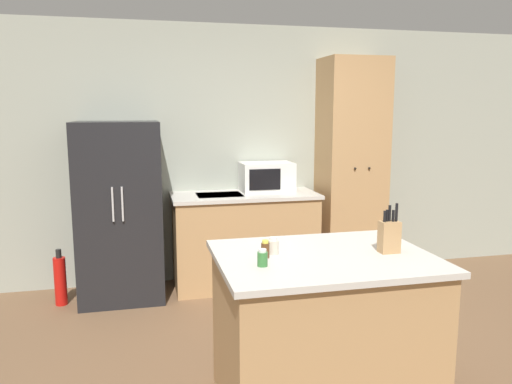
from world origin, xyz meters
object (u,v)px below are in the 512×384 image
refrigerator (120,211)px  pantry_cabinet (351,170)px  knife_block (389,236)px  spice_bottle_short_red (262,258)px  spice_bottle_amber_oil (265,249)px  fire_extinguisher (60,280)px  microwave (266,177)px  spice_bottle_tall_dark (273,246)px

refrigerator → pantry_cabinet: (2.34, 0.09, 0.31)m
knife_block → spice_bottle_short_red: knife_block is taller
knife_block → spice_bottle_amber_oil: bearing=174.9°
spice_bottle_short_red → fire_extinguisher: bearing=122.2°
knife_block → spice_bottle_amber_oil: size_ratio=2.87×
microwave → spice_bottle_short_red: 2.47m
microwave → spice_bottle_tall_dark: 2.24m
microwave → spice_bottle_short_red: size_ratio=5.60×
microwave → knife_block: bearing=-86.5°
pantry_cabinet → spice_bottle_tall_dark: size_ratio=23.21×
pantry_cabinet → fire_extinguisher: 3.03m
spice_bottle_amber_oil → pantry_cabinet: bearing=55.9°
microwave → knife_block: size_ratio=1.80×
spice_bottle_amber_oil → fire_extinguisher: spice_bottle_amber_oil is taller
refrigerator → pantry_cabinet: 2.36m
refrigerator → pantry_cabinet: size_ratio=0.73×
spice_bottle_short_red → fire_extinguisher: spice_bottle_short_red is taller
fire_extinguisher → microwave: bearing=6.8°
pantry_cabinet → spice_bottle_tall_dark: pantry_cabinet is taller
pantry_cabinet → spice_bottle_short_red: size_ratio=24.44×
refrigerator → fire_extinguisher: 0.81m
spice_bottle_tall_dark → spice_bottle_amber_oil: (-0.06, -0.06, 0.00)m
spice_bottle_short_red → spice_bottle_amber_oil: (0.05, 0.15, 0.00)m
spice_bottle_tall_dark → refrigerator: bearing=114.5°
knife_block → spice_bottle_short_red: 0.78m
fire_extinguisher → refrigerator: bearing=9.3°
pantry_cabinet → knife_block: (-0.75, -2.25, -0.10)m
microwave → spice_bottle_tall_dark: size_ratio=5.32×
spice_bottle_amber_oil → microwave: bearing=75.4°
refrigerator → spice_bottle_tall_dark: (0.92, -2.03, 0.15)m
refrigerator → fire_extinguisher: bearing=-170.7°
pantry_cabinet → spice_bottle_amber_oil: 2.64m
pantry_cabinet → spice_bottle_tall_dark: (-1.42, -2.12, -0.16)m
refrigerator → knife_block: bearing=-53.6°
spice_bottle_amber_oil → spice_bottle_tall_dark: bearing=43.7°
refrigerator → microwave: refrigerator is taller
microwave → fire_extinguisher: (-1.99, -0.24, -0.85)m
refrigerator → spice_bottle_amber_oil: size_ratio=16.31×
knife_block → fire_extinguisher: size_ratio=0.56×
microwave → refrigerator: bearing=-174.2°
refrigerator → spice_bottle_tall_dark: 2.24m
spice_bottle_short_red → spice_bottle_tall_dark: bearing=60.9°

